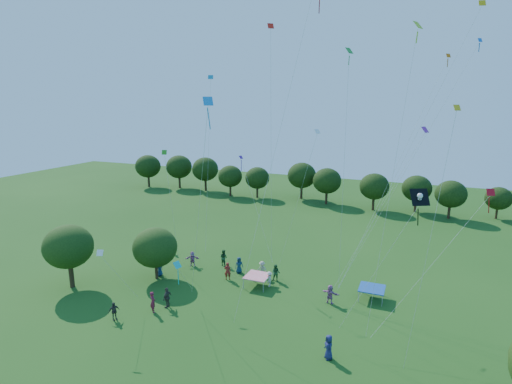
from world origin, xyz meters
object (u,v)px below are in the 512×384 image
object	(u,v)px
near_tree_north	(155,247)
tent_red_stripe	(257,276)
tent_blue	(372,288)
red_high_kite	(303,35)
pirate_kite	(418,200)
near_tree_west	(68,247)

from	to	relation	value
near_tree_north	tent_red_stripe	distance (m)	10.47
tent_blue	red_high_kite	distance (m)	22.22
near_tree_north	red_high_kite	world-z (taller)	red_high_kite
near_tree_north	pirate_kite	xyz separation A→B (m)	(23.50, -3.93, 7.93)
pirate_kite	near_tree_north	bearing A→B (deg)	170.52
pirate_kite	red_high_kite	distance (m)	13.24
near_tree_north	tent_blue	xyz separation A→B (m)	(20.42, 3.72, -2.24)
near_tree_west	red_high_kite	world-z (taller)	red_high_kite
near_tree_north	tent_red_stripe	world-z (taller)	near_tree_north
tent_blue	pirate_kite	size ratio (longest dim) A/B	0.21
tent_red_stripe	near_tree_north	bearing A→B (deg)	-167.38
near_tree_west	pirate_kite	distance (m)	30.67
pirate_kite	red_high_kite	size ratio (longest dim) A/B	0.41
pirate_kite	tent_blue	bearing A→B (deg)	111.94
near_tree_west	tent_red_stripe	xyz separation A→B (m)	(16.30, 6.86, -3.03)
tent_red_stripe	pirate_kite	xyz separation A→B (m)	(13.52, -6.16, 10.17)
near_tree_north	tent_red_stripe	bearing A→B (deg)	12.62
near_tree_west	tent_red_stripe	bearing A→B (deg)	22.84
near_tree_west	near_tree_north	distance (m)	7.87
near_tree_west	near_tree_north	size ratio (longest dim) A/B	1.17
tent_red_stripe	red_high_kite	bearing A→B (deg)	-43.55
tent_red_stripe	pirate_kite	distance (m)	18.00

